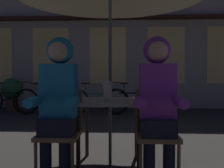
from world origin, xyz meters
TOP-DOWN VIEW (x-y plane):
  - ground_plane at (0.00, 0.00)m, footprint 60.00×60.00m
  - cafe_table at (0.00, 0.00)m, footprint 0.72×0.72m
  - lantern at (-0.03, -0.01)m, footprint 0.11×0.11m
  - chair_left at (-0.48, -0.37)m, footprint 0.40×0.40m
  - chair_right at (0.48, -0.37)m, footprint 0.40×0.40m
  - person_left_hooded at (-0.48, -0.43)m, footprint 0.45×0.56m
  - person_right_hooded at (0.48, -0.43)m, footprint 0.45×0.56m
  - shopfront_building at (-0.37, 5.40)m, footprint 10.00×0.93m
  - bicycle_nearest at (-2.89, 3.84)m, footprint 1.67×0.30m
  - bicycle_second at (-1.86, 3.72)m, footprint 1.67×0.27m
  - bicycle_third at (-0.56, 3.71)m, footprint 1.68×0.11m
  - bicycle_fourth at (0.42, 3.84)m, footprint 1.67×0.31m
  - potted_plant at (-3.01, 4.32)m, footprint 0.60×0.60m

SIDE VIEW (x-z plane):
  - ground_plane at x=0.00m, z-range 0.00..0.00m
  - bicycle_nearest at x=-2.89m, z-range -0.07..0.77m
  - bicycle_second at x=-1.86m, z-range -0.07..0.77m
  - bicycle_third at x=-0.56m, z-range -0.07..0.77m
  - bicycle_fourth at x=0.42m, z-range -0.07..0.77m
  - chair_left at x=-0.48m, z-range 0.05..0.92m
  - chair_right at x=0.48m, z-range 0.05..0.92m
  - potted_plant at x=-3.01m, z-range 0.08..1.00m
  - cafe_table at x=0.00m, z-range 0.27..1.01m
  - person_left_hooded at x=-0.48m, z-range 0.15..1.55m
  - person_right_hooded at x=0.48m, z-range 0.15..1.55m
  - lantern at x=-0.03m, z-range 0.75..0.98m
  - shopfront_building at x=-0.37m, z-range -0.01..6.19m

